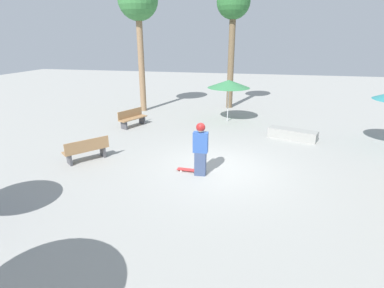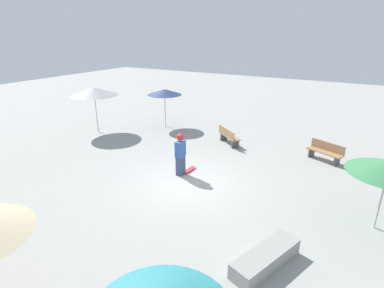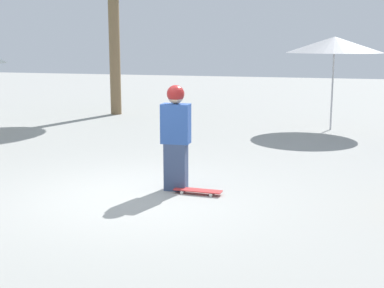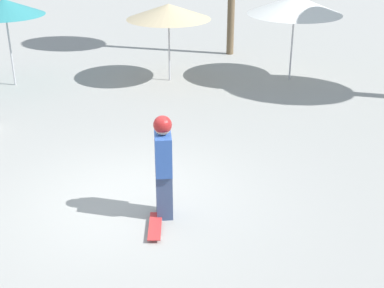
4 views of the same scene
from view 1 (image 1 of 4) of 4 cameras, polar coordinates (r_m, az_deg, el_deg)
ground_plane at (r=10.40m, az=5.00°, el=-4.69°), size 60.00×60.00×0.00m
skater_main at (r=9.56m, az=1.63°, el=-0.66°), size 0.29×0.48×1.77m
skateboard at (r=10.13m, az=-0.60°, el=-4.95°), size 0.23×0.81×0.07m
concrete_ledge at (r=14.08m, az=18.60°, el=1.80°), size 1.30×2.17×0.43m
bench_near at (r=11.51m, az=-19.45°, el=-1.06°), size 1.52×1.34×0.85m
bench_far at (r=15.53m, az=-11.30°, el=4.86°), size 1.64×1.04×0.85m
shade_umbrella_green at (r=15.99m, az=7.02°, el=11.30°), size 2.21×2.21×2.22m
palm_tree_center_right at (r=18.64m, az=-10.24°, el=24.84°), size 2.25×2.25×7.41m
palm_tree_right at (r=19.42m, az=7.85°, el=24.31°), size 1.97×1.97×7.26m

